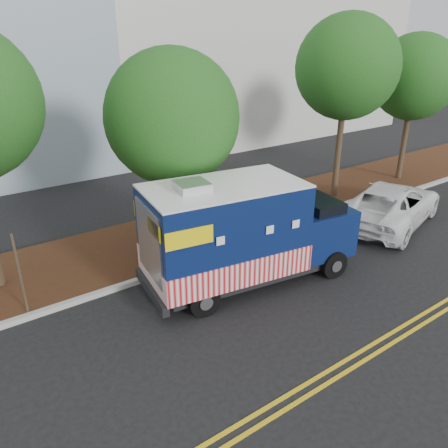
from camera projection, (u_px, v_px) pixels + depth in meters
ground at (234, 277)px, 13.33m from camera, size 120.00×120.00×0.00m
curb at (208, 258)px, 14.34m from camera, size 120.00×0.18×0.15m
mulch_strip at (176, 235)px, 15.91m from camera, size 120.00×4.00×0.15m
centerline_near at (349, 358)px, 10.01m from camera, size 120.00×0.10×0.01m
centerline_far at (358, 365)px, 9.82m from camera, size 120.00×0.10×0.01m
tree_b at (172, 118)px, 13.60m from camera, size 4.24×4.24×6.55m
tree_c at (347, 68)px, 17.49m from camera, size 4.16×4.16×7.67m
tree_d at (415, 77)px, 20.07m from camera, size 3.89×3.89×6.93m
sign_post at (20, 277)px, 11.04m from camera, size 0.06×0.06×2.40m
food_truck at (241, 235)px, 12.53m from camera, size 6.62×3.23×3.35m
white_car at (390, 204)px, 16.86m from camera, size 6.15×4.09×1.57m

